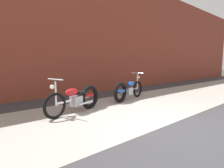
% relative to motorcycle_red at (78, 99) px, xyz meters
% --- Properties ---
extents(ground_plane, '(80.00, 80.00, 0.00)m').
position_rel_motorcycle_red_xyz_m(ground_plane, '(0.91, -2.31, -0.40)').
color(ground_plane, '#38383A').
extents(sidewalk_slab, '(36.00, 3.50, 0.01)m').
position_rel_motorcycle_red_xyz_m(sidewalk_slab, '(0.91, -0.56, -0.40)').
color(sidewalk_slab, '#9E998E').
rests_on(sidewalk_slab, ground).
extents(brick_building_wall, '(36.00, 0.50, 5.90)m').
position_rel_motorcycle_red_xyz_m(brick_building_wall, '(0.91, 2.89, 2.55)').
color(brick_building_wall, brown).
rests_on(brick_building_wall, ground).
extents(motorcycle_red, '(1.97, 0.76, 1.03)m').
position_rel_motorcycle_red_xyz_m(motorcycle_red, '(0.00, 0.00, 0.00)').
color(motorcycle_red, black).
rests_on(motorcycle_red, ground).
extents(motorcycle_blue, '(1.97, 0.73, 1.03)m').
position_rel_motorcycle_red_xyz_m(motorcycle_blue, '(2.26, 0.27, 0.00)').
color(motorcycle_blue, black).
rests_on(motorcycle_blue, ground).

